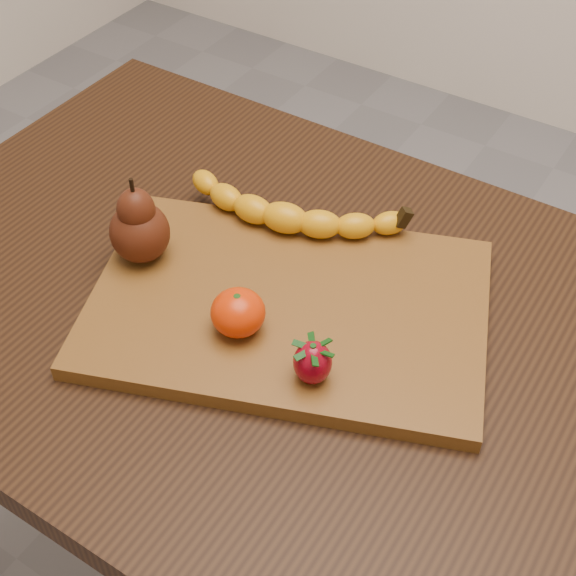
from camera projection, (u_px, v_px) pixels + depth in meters
The scene contains 6 objects.
table at pixel (265, 351), 1.02m from camera, with size 1.00×0.70×0.76m.
cutting_board at pixel (288, 306), 0.92m from camera, with size 0.45×0.30×0.02m, color brown.
banana at pixel (285, 218), 0.99m from camera, with size 0.25×0.06×0.04m, color #F0A30B, non-canonical shape.
pear at pixel (138, 219), 0.93m from camera, with size 0.07×0.07×0.11m, color #481B0B, non-canonical shape.
mandarin at pixel (238, 313), 0.87m from camera, with size 0.06×0.06×0.05m, color red.
strawberry at pixel (313, 361), 0.82m from camera, with size 0.04×0.04×0.05m, color maroon, non-canonical shape.
Camera 1 is at (0.38, -0.54, 1.44)m, focal length 50.00 mm.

